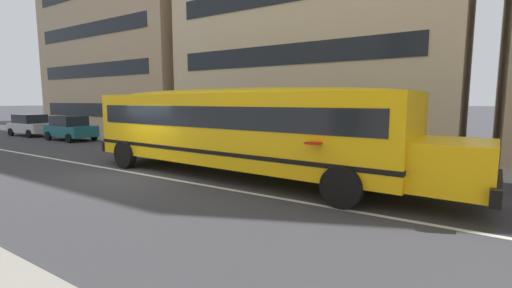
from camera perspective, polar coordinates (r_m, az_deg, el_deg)
ground_plane at (r=13.31m, az=-18.28°, el=-4.78°), size 400.00×400.00×0.00m
sidewalk_far at (r=18.50m, az=-0.91°, el=-1.12°), size 120.00×3.00×0.01m
lane_centreline at (r=13.31m, az=-18.28°, el=-4.76°), size 110.00×0.16×0.01m
school_bus at (r=11.96m, az=-2.63°, el=3.19°), size 13.96×3.62×3.10m
parked_car_teal_past_driveway at (r=26.50m, az=-28.34°, el=2.35°), size 3.91×1.90×1.64m
parked_car_silver_beside_sign at (r=31.34m, az=-33.15°, el=2.66°), size 3.97×2.02×1.64m
apartment_block_far_left at (r=35.98m, az=-15.94°, el=13.24°), size 16.58×13.96×13.30m
apartment_block_far_centre at (r=24.63m, az=11.20°, el=20.12°), size 16.70×11.09×16.50m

